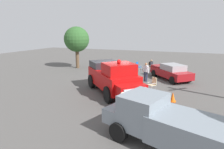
% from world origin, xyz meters
% --- Properties ---
extents(ground_plane, '(60.00, 60.00, 0.00)m').
position_xyz_m(ground_plane, '(0.00, 0.00, 0.00)').
color(ground_plane, '#514F4C').
extents(vintage_fire_truck, '(5.75, 5.73, 2.59)m').
position_xyz_m(vintage_fire_truck, '(0.91, 0.14, 1.20)').
color(vintage_fire_truck, black).
rests_on(vintage_fire_truck, ground).
extents(classic_hot_rod, '(4.50, 4.26, 1.46)m').
position_xyz_m(classic_hot_rod, '(-4.88, 3.58, 0.75)').
color(classic_hot_rod, black).
rests_on(classic_hot_rod, ground).
extents(parked_pickup, '(3.24, 5.12, 1.90)m').
position_xyz_m(parked_pickup, '(6.11, 4.23, 0.99)').
color(parked_pickup, black).
rests_on(parked_pickup, ground).
extents(lawn_chair_near_truck, '(0.68, 0.68, 1.02)m').
position_xyz_m(lawn_chair_near_truck, '(-7.99, 1.20, 0.59)').
color(lawn_chair_near_truck, '#B7BABF').
rests_on(lawn_chair_near_truck, ground).
extents(lawn_chair_by_car, '(0.69, 0.69, 1.02)m').
position_xyz_m(lawn_chair_by_car, '(-0.80, 2.68, 0.59)').
color(lawn_chair_by_car, '#B7BABF').
rests_on(lawn_chair_by_car, ground).
extents(lawn_chair_spare, '(0.62, 0.62, 1.02)m').
position_xyz_m(lawn_chair_spare, '(-7.48, -0.14, 0.59)').
color(lawn_chair_spare, '#B7BABF').
rests_on(lawn_chair_spare, ground).
extents(spectator_seated, '(0.60, 0.65, 1.29)m').
position_xyz_m(spectator_seated, '(-7.92, 1.31, 0.70)').
color(spectator_seated, '#383842').
rests_on(spectator_seated, ground).
extents(spectator_standing, '(0.42, 0.62, 1.68)m').
position_xyz_m(spectator_standing, '(-3.27, 1.61, 0.96)').
color(spectator_standing, '#2D334C').
rests_on(spectator_standing, ground).
extents(oak_tree_right, '(2.97, 2.97, 4.94)m').
position_xyz_m(oak_tree_right, '(-6.51, -7.42, 3.42)').
color(oak_tree_right, brown).
rests_on(oak_tree_right, ground).
extents(traffic_cone, '(0.40, 0.40, 0.64)m').
position_xyz_m(traffic_cone, '(1.06, 4.25, 0.31)').
color(traffic_cone, orange).
rests_on(traffic_cone, ground).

